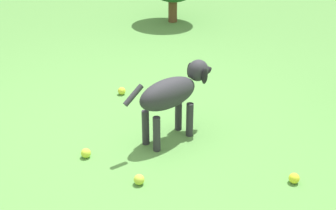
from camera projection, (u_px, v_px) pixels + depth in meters
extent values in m
plane|color=#548C42|center=(141.00, 135.00, 3.30)|extent=(14.00, 14.00, 0.00)
ellipsoid|color=#2D2D33|center=(168.00, 94.00, 3.08)|extent=(0.29, 0.50, 0.21)
cylinder|color=#2D2D33|center=(178.00, 114.00, 3.32)|extent=(0.05, 0.05, 0.26)
cylinder|color=#2D2D33|center=(190.00, 120.00, 3.24)|extent=(0.05, 0.05, 0.26)
cylinder|color=#2D2D33|center=(146.00, 128.00, 3.13)|extent=(0.05, 0.05, 0.26)
cylinder|color=#2D2D33|center=(157.00, 134.00, 3.05)|extent=(0.05, 0.05, 0.26)
ellipsoid|color=#2D2D33|center=(198.00, 70.00, 3.21)|extent=(0.17, 0.18, 0.16)
ellipsoid|color=black|center=(205.00, 70.00, 3.26)|extent=(0.09, 0.12, 0.06)
sphere|color=black|center=(210.00, 69.00, 3.29)|extent=(0.03, 0.03, 0.03)
ellipsoid|color=black|center=(190.00, 70.00, 3.26)|extent=(0.04, 0.06, 0.12)
ellipsoid|color=black|center=(205.00, 76.00, 3.16)|extent=(0.04, 0.06, 0.12)
cylinder|color=#2D2D33|center=(133.00, 95.00, 2.87)|extent=(0.07, 0.16, 0.12)
sphere|color=#C4E33A|center=(86.00, 153.00, 3.02)|extent=(0.07, 0.07, 0.07)
sphere|color=yellow|center=(294.00, 178.00, 2.76)|extent=(0.07, 0.07, 0.07)
sphere|color=#BFD840|center=(139.00, 180.00, 2.75)|extent=(0.07, 0.07, 0.07)
sphere|color=#C7D137|center=(122.00, 91.00, 3.91)|extent=(0.07, 0.07, 0.07)
cylinder|color=brown|center=(173.00, 11.00, 5.88)|extent=(0.11, 0.11, 0.28)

